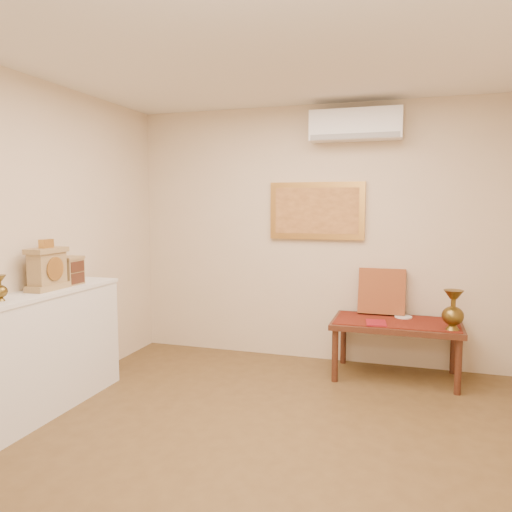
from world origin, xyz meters
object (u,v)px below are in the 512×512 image
at_px(brass_urn_tall, 453,305).
at_px(display_ledge, 24,359).
at_px(mantel_clock, 48,268).
at_px(low_table, 396,328).
at_px(wooden_chest, 70,270).

xyz_separation_m(brass_urn_tall, display_ledge, (-3.16, -1.68, -0.28)).
height_order(mantel_clock, low_table, mantel_clock).
bearing_deg(display_ledge, brass_urn_tall, 28.05).
distance_m(display_ledge, mantel_clock, 0.73).
relative_size(display_ledge, low_table, 1.68).
bearing_deg(brass_urn_tall, low_table, 158.01).
relative_size(mantel_clock, wooden_chest, 1.68).
relative_size(wooden_chest, low_table, 0.20).
bearing_deg(wooden_chest, low_table, 26.24).
bearing_deg(wooden_chest, mantel_clock, -90.73).
height_order(brass_urn_tall, wooden_chest, wooden_chest).
relative_size(mantel_clock, low_table, 0.34).
height_order(brass_urn_tall, display_ledge, brass_urn_tall).
xyz_separation_m(display_ledge, low_table, (2.67, 1.88, -0.01)).
bearing_deg(low_table, mantel_clock, -149.27).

